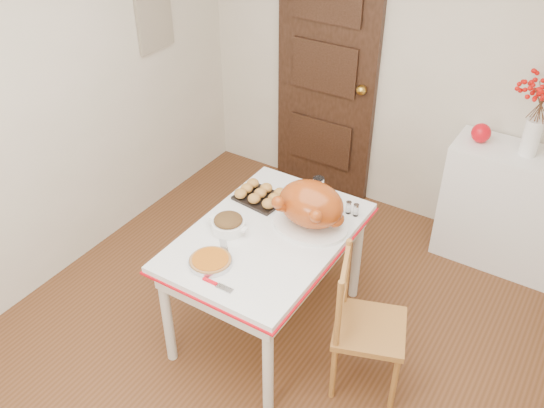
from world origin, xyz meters
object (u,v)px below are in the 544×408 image
Objects in this scene: kitchen_table at (268,281)px; turkey_platter at (311,206)px; chair_oak at (370,326)px; pumpkin_pie at (210,260)px; sideboard at (509,209)px.

kitchen_table is 0.58m from turkey_platter.
kitchen_table is at bearing -134.64° from turkey_platter.
chair_oak is at bearing -5.35° from kitchen_table.
pumpkin_pie is at bearing 91.90° from chair_oak.
kitchen_table is 5.28× the size of pumpkin_pie.
turkey_platter is at bearing 46.97° from kitchen_table.
chair_oak is (0.72, -0.07, 0.07)m from kitchen_table.
sideboard is at bearing 53.55° from kitchen_table.
pumpkin_pie is (-0.83, -0.33, 0.33)m from chair_oak.
kitchen_table is 1.41× the size of chair_oak.
chair_oak is at bearing -103.44° from sideboard.
sideboard is 2.24m from pumpkin_pie.
kitchen_table is at bearing 65.10° from chair_oak.
sideboard is at bearing 53.03° from turkey_platter.
turkey_platter reaches higher than pumpkin_pie.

